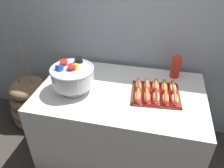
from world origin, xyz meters
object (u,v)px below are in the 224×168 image
hot_dog_6 (147,85)px  serving_tray (155,94)px  hot_dog_9 (173,88)px  cup_stack (176,67)px  buffet_table (120,121)px  hot_dog_8 (164,87)px  hot_dog_7 (156,86)px  hot_dog_2 (156,97)px  hot_dog_3 (165,98)px  hot_dog_4 (175,99)px  punch_bowl (72,75)px  hot_dog_0 (138,96)px  hot_dog_1 (147,97)px  floor_vase (31,103)px  hot_dog_5 (138,85)px

hot_dog_6 → serving_tray: bearing=-42.5°
hot_dog_9 → cup_stack: (0.01, 0.24, 0.07)m
buffet_table → hot_dog_8: 0.55m
hot_dog_9 → hot_dog_6: bearing=-174.7°
serving_tray → hot_dog_9: size_ratio=2.34×
buffet_table → hot_dog_7: size_ratio=8.56×
hot_dog_2 → hot_dog_6: 0.18m
hot_dog_3 → hot_dog_7: hot_dog_7 is taller
hot_dog_2 → hot_dog_4: 0.15m
hot_dog_4 → punch_bowl: bearing=-177.7°
hot_dog_7 → cup_stack: bearing=57.9°
hot_dog_0 → hot_dog_8: same height
hot_dog_4 → hot_dog_9: size_ratio=0.98×
hot_dog_0 → hot_dog_1: hot_dog_1 is taller
hot_dog_0 → hot_dog_8: (0.21, 0.18, -0.00)m
hot_dog_1 → hot_dog_8: 0.22m
hot_dog_2 → hot_dog_6: same height
hot_dog_3 → hot_dog_6: (-0.16, 0.15, 0.00)m
hot_dog_7 → hot_dog_8: 0.08m
hot_dog_1 → cup_stack: bearing=62.7°
hot_dog_2 → hot_dog_9: 0.22m
floor_vase → punch_bowl: 1.02m
hot_dog_1 → hot_dog_4: size_ratio=1.01×
hot_dog_7 → hot_dog_1: bearing=-109.2°
hot_dog_0 → hot_dog_9: 0.34m
hot_dog_3 → hot_dog_6: bearing=137.5°
hot_dog_2 → hot_dog_7: bearing=95.3°
hot_dog_6 → cup_stack: bearing=48.2°
floor_vase → serving_tray: size_ratio=2.44×
serving_tray → hot_dog_2: hot_dog_2 is taller
hot_dog_1 → punch_bowl: size_ratio=0.51×
hot_dog_4 → hot_dog_5: 0.34m
hot_dog_0 → hot_dog_4: bearing=5.3°
buffet_table → hot_dog_8: size_ratio=7.93×
floor_vase → hot_dog_9: floor_vase is taller
hot_dog_2 → hot_dog_5: bearing=137.5°
hot_dog_6 → hot_dog_9: size_ratio=0.91×
hot_dog_3 → hot_dog_1: bearing=-174.7°
hot_dog_3 → hot_dog_9: size_ratio=0.93×
hot_dog_7 → hot_dog_8: bearing=5.3°
hot_dog_0 → hot_dog_8: 0.28m
hot_dog_3 → cup_stack: bearing=80.2°
hot_dog_2 → cup_stack: (0.15, 0.42, 0.07)m
buffet_table → hot_dog_1: size_ratio=7.82×
serving_tray → floor_vase: bearing=171.4°
buffet_table → hot_dog_6: hot_dog_6 is taller
hot_dog_8 → hot_dog_3: bearing=-84.7°
hot_dog_2 → hot_dog_3: (0.07, 0.01, -0.00)m
buffet_table → hot_dog_7: bearing=15.6°
punch_bowl → hot_dog_3: bearing=2.0°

